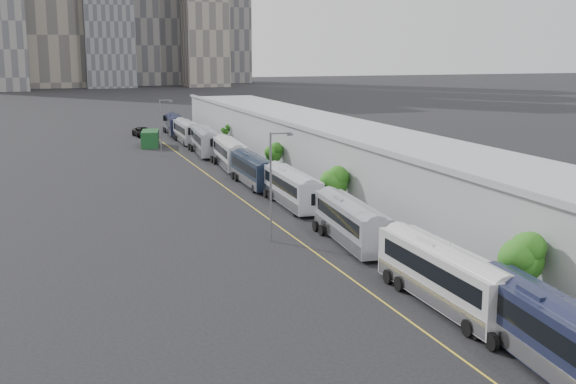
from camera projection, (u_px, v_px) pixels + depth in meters
name	position (u px, v px, depth m)	size (l,w,h in m)	color
sidewalk	(383.00, 218.00, 69.31)	(10.00, 170.00, 0.12)	gray
lane_line	(279.00, 227.00, 65.95)	(0.12, 160.00, 0.02)	gold
depot	(421.00, 180.00, 69.92)	(12.45, 160.40, 7.20)	gray
bus_1	(557.00, 343.00, 35.83)	(4.05, 13.53, 3.89)	#171B33
bus_2	(444.00, 281.00, 45.36)	(2.98, 13.44, 3.92)	#BEBEC0
bus_3	(350.00, 225.00, 60.00)	(3.63, 12.77, 3.68)	gray
bus_4	(292.00, 191.00, 74.43)	(3.04, 12.94, 3.76)	#A3A4AD
bus_5	(253.00, 173.00, 85.67)	(2.82, 12.53, 3.65)	black
bus_6	(230.00, 156.00, 98.47)	(3.77, 13.44, 3.88)	silver
bus_7	(205.00, 143.00, 111.07)	(4.04, 14.11, 4.07)	gray
bus_8	(187.00, 134.00, 124.57)	(2.96, 13.15, 3.83)	#A4A8AE
bus_9	(175.00, 126.00, 136.66)	(3.78, 12.94, 3.73)	#161A32
tree_1	(521.00, 254.00, 43.61)	(2.79, 2.79, 5.22)	black
tree_2	(334.00, 180.00, 70.93)	(2.83, 2.83, 4.76)	black
tree_3	(273.00, 152.00, 90.02)	(2.08, 2.08, 4.36)	black
tree_4	(225.00, 132.00, 114.77)	(1.01, 1.01, 3.66)	black
street_lamp_near	(273.00, 179.00, 59.96)	(2.04, 0.22, 9.25)	#59595E
street_lamp_far	(162.00, 124.00, 108.41)	(2.04, 0.22, 8.53)	#59595E
shipping_container	(150.00, 139.00, 119.80)	(2.71, 6.57, 2.66)	#123A1A
suv	(143.00, 132.00, 133.40)	(2.92, 6.34, 1.76)	black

